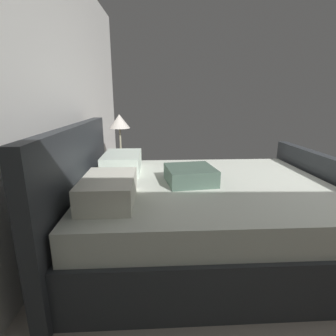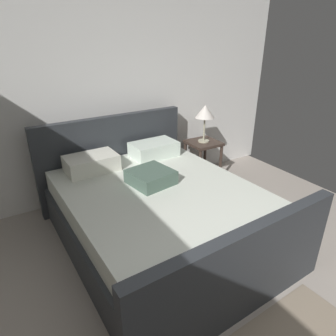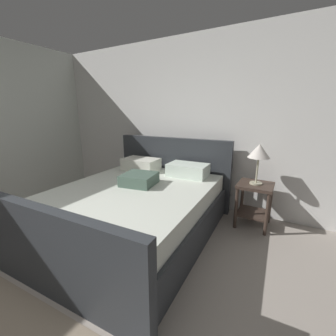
% 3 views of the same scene
% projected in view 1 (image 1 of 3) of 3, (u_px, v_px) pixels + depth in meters
% --- Properties ---
extents(wall_back, '(5.24, 0.12, 2.66)m').
position_uv_depth(wall_back, '(43.00, 99.00, 2.12)').
color(wall_back, white).
rests_on(wall_back, ground).
extents(bed, '(2.03, 2.44, 1.12)m').
position_uv_depth(bed, '(202.00, 211.00, 2.34)').
color(bed, '#303338').
rests_on(bed, ground).
extents(nightstand_right, '(0.44, 0.44, 0.60)m').
position_uv_depth(nightstand_right, '(122.00, 168.00, 3.56)').
color(nightstand_right, '#403028').
rests_on(nightstand_right, ground).
extents(table_lamp_right, '(0.27, 0.27, 0.54)m').
position_uv_depth(table_lamp_right, '(120.00, 123.00, 3.39)').
color(table_lamp_right, '#B7B293').
rests_on(table_lamp_right, nightstand_right).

